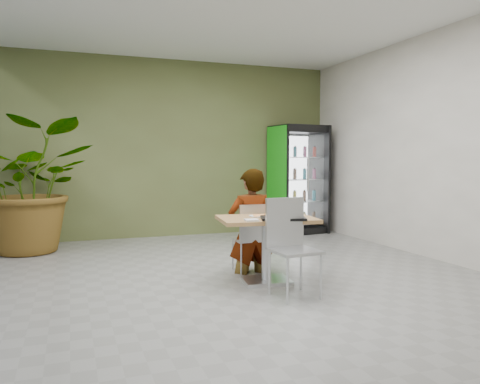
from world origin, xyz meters
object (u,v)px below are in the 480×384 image
Objects in this scene: beverage_fridge at (298,179)px; potted_plant at (33,186)px; dining_table at (266,236)px; soda_cup at (288,209)px; chair_near at (290,238)px; seated_woman at (251,233)px; chair_far at (252,233)px; cafeteria_tray at (283,218)px.

beverage_fridge is 4.65m from potted_plant.
dining_table is 7.12× the size of soda_cup.
seated_woman is at bearing 87.87° from chair_near.
soda_cup is at bearing 4.37° from dining_table.
chair_far is 3.56m from potted_plant.
chair_far is at bearing 96.81° from cafeteria_tray.
cafeteria_tray is (0.08, -0.76, 0.27)m from seated_woman.
potted_plant reaches higher than seated_woman.
dining_table is 2.40× the size of cafeteria_tray.
potted_plant is (-2.62, 2.32, 0.51)m from seated_woman.
seated_woman is at bearing -133.46° from beverage_fridge.
chair_near is at bearing -51.67° from potted_plant.
potted_plant reaches higher than chair_far.
cafeteria_tray is (0.10, -0.23, 0.23)m from dining_table.
chair_near is 2.11× the size of cafeteria_tray.
chair_near is 0.63m from soda_cup.
soda_cup reaches higher than dining_table.
soda_cup is at bearing 61.77° from chair_near.
chair_near reaches higher than cafeteria_tray.
seated_woman is (-0.03, 1.03, -0.09)m from chair_near.
soda_cup is (0.27, -0.46, 0.32)m from chair_far.
chair_far is 1.80× the size of cafeteria_tray.
soda_cup is at bearing 119.22° from seated_woman.
chair_near is at bearing -124.54° from beverage_fridge.
dining_table is 0.57× the size of potted_plant.
seated_woman is 0.78× the size of beverage_fridge.
chair_far is 5.35× the size of soda_cup.
soda_cup is 0.32m from cafeteria_tray.
cafeteria_tray is 4.11m from potted_plant.
dining_table is 3.89m from potted_plant.
potted_plant is (-2.62, 2.36, 0.50)m from chair_far.
dining_table is 0.56× the size of beverage_fridge.
chair_near is 0.33m from cafeteria_tray.
seated_woman is 0.79× the size of potted_plant.
cafeteria_tray is 0.23× the size of beverage_fridge.
seated_woman is 0.66m from soda_cup.
beverage_fridge is at bearing 4.06° from potted_plant.
dining_table is 0.72× the size of seated_woman.
dining_table is at bearing 91.04° from chair_near.
beverage_fridge reaches higher than soda_cup.
beverage_fridge is (1.99, 3.68, 0.43)m from chair_near.
beverage_fridge reaches higher than seated_woman.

